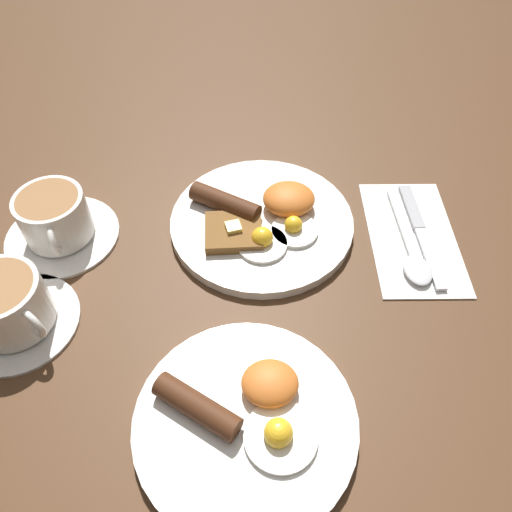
% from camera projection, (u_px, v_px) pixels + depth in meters
% --- Properties ---
extents(ground_plane, '(3.00, 3.00, 0.00)m').
position_uv_depth(ground_plane, '(262.00, 226.00, 0.72)').
color(ground_plane, '#4C301C').
extents(breakfast_plate_near, '(0.26, 0.26, 0.05)m').
position_uv_depth(breakfast_plate_near, '(262.00, 220.00, 0.71)').
color(breakfast_plate_near, silver).
rests_on(breakfast_plate_near, ground_plane).
extents(breakfast_plate_far, '(0.24, 0.24, 0.04)m').
position_uv_depth(breakfast_plate_far, '(246.00, 418.00, 0.52)').
color(breakfast_plate_far, silver).
rests_on(breakfast_plate_far, ground_plane).
extents(teacup_near, '(0.16, 0.16, 0.07)m').
position_uv_depth(teacup_near, '(56.00, 221.00, 0.68)').
color(teacup_near, silver).
rests_on(teacup_near, ground_plane).
extents(teacup_far, '(0.15, 0.15, 0.08)m').
position_uv_depth(teacup_far, '(9.00, 308.00, 0.58)').
color(teacup_far, silver).
rests_on(teacup_far, ground_plane).
extents(napkin, '(0.12, 0.22, 0.01)m').
position_uv_depth(napkin, '(412.00, 236.00, 0.70)').
color(napkin, white).
rests_on(napkin, ground_plane).
extents(knife, '(0.03, 0.20, 0.01)m').
position_uv_depth(knife, '(419.00, 228.00, 0.71)').
color(knife, silver).
rests_on(knife, napkin).
extents(spoon, '(0.04, 0.19, 0.01)m').
position_uv_depth(spoon, '(414.00, 259.00, 0.67)').
color(spoon, silver).
rests_on(spoon, napkin).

